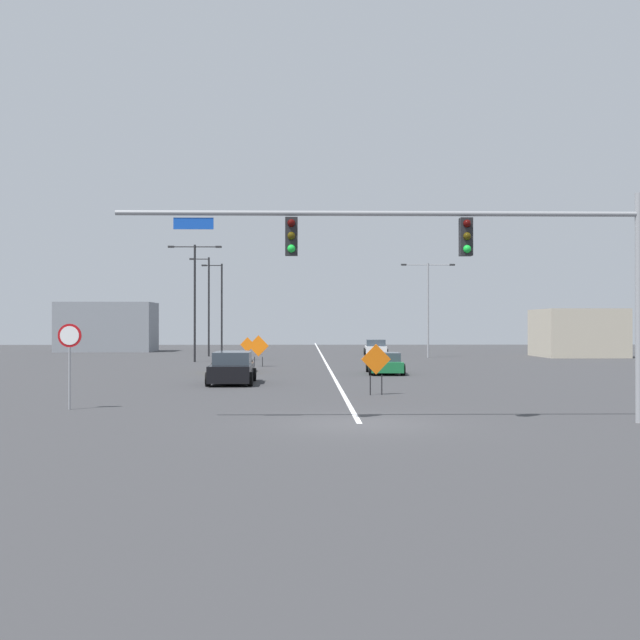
{
  "coord_description": "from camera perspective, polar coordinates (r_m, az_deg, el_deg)",
  "views": [
    {
      "loc": [
        -1.5,
        -20.7,
        2.72
      ],
      "look_at": [
        -0.44,
        32.81,
        3.09
      ],
      "focal_mm": 42.19,
      "sensor_mm": 36.0,
      "label": 1
    }
  ],
  "objects": [
    {
      "name": "ground",
      "position": [
        20.93,
        3.02,
        -7.86
      ],
      "size": [
        168.37,
        168.37,
        0.0
      ],
      "primitive_type": "plane",
      "color": "#38383A"
    },
    {
      "name": "road_centre_stripe",
      "position": [
        67.54,
        0.14,
        -2.71
      ],
      "size": [
        0.16,
        93.54,
        0.01
      ],
      "color": "white",
      "rests_on": "ground"
    },
    {
      "name": "traffic_signal_assembly",
      "position": [
        21.2,
        10.27,
        5.22
      ],
      "size": [
        14.6,
        0.44,
        6.4
      ],
      "color": "gray",
      "rests_on": "ground"
    },
    {
      "name": "stop_sign",
      "position": [
        25.52,
        -18.46,
        -2.11
      ],
      "size": [
        0.76,
        0.07,
        2.77
      ],
      "color": "gray",
      "rests_on": "ground"
    },
    {
      "name": "street_lamp_mid_left",
      "position": [
        56.34,
        -9.48,
        2.06
      ],
      "size": [
        3.96,
        0.24,
        8.68
      ],
      "color": "black",
      "rests_on": "ground"
    },
    {
      "name": "street_lamp_near_left",
      "position": [
        66.2,
        -8.53,
        1.35
      ],
      "size": [
        1.76,
        0.24,
        8.65
      ],
      "color": "black",
      "rests_on": "ground"
    },
    {
      "name": "street_lamp_mid_right",
      "position": [
        63.82,
        8.19,
        1.48
      ],
      "size": [
        4.54,
        0.24,
        7.96
      ],
      "color": "gray",
      "rests_on": "ground"
    },
    {
      "name": "street_lamp_near_right",
      "position": [
        67.16,
        -7.58,
        1.13
      ],
      "size": [
        1.86,
        0.24,
        8.18
      ],
      "color": "black",
      "rests_on": "ground"
    },
    {
      "name": "construction_sign_left_lane",
      "position": [
        49.49,
        -4.69,
        -2.06
      ],
      "size": [
        1.37,
        0.35,
        2.06
      ],
      "color": "orange",
      "rests_on": "ground"
    },
    {
      "name": "construction_sign_median_near",
      "position": [
        59.57,
        -5.52,
        -1.95
      ],
      "size": [
        1.18,
        0.3,
        1.78
      ],
      "color": "orange",
      "rests_on": "ground"
    },
    {
      "name": "construction_sign_right_shoulder",
      "position": [
        29.38,
        4.27,
        -3.22
      ],
      "size": [
        1.18,
        0.23,
        1.99
      ],
      "color": "orange",
      "rests_on": "ground"
    },
    {
      "name": "car_white_far",
      "position": [
        68.1,
        4.24,
        -2.14
      ],
      "size": [
        2.25,
        4.02,
        1.42
      ],
      "color": "white",
      "rests_on": "ground"
    },
    {
      "name": "car_green_approaching",
      "position": [
        42.25,
        4.95,
        -3.32
      ],
      "size": [
        2.06,
        4.26,
        1.2
      ],
      "color": "#196B38",
      "rests_on": "ground"
    },
    {
      "name": "car_yellow_passing",
      "position": [
        43.52,
        -6.63,
        -3.2
      ],
      "size": [
        2.08,
        4.03,
        1.23
      ],
      "color": "gold",
      "rests_on": "ground"
    },
    {
      "name": "car_black_near",
      "position": [
        35.26,
        -6.69,
        -3.71
      ],
      "size": [
        2.16,
        4.51,
        1.47
      ],
      "color": "black",
      "rests_on": "ground"
    },
    {
      "name": "roadside_building_east",
      "position": [
        68.51,
        18.95,
        -0.94
      ],
      "size": [
        6.71,
        6.55,
        4.11
      ],
      "color": "#B2A893",
      "rests_on": "ground"
    },
    {
      "name": "roadside_building_west",
      "position": [
        80.56,
        -15.84,
        -0.52
      ],
      "size": [
        9.64,
        5.13,
        5.07
      ],
      "color": "gray",
      "rests_on": "ground"
    }
  ]
}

